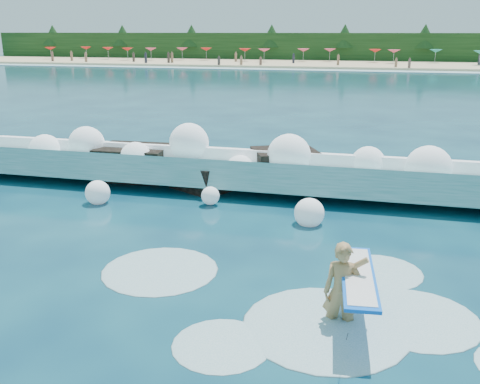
# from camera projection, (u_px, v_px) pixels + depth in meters

# --- Properties ---
(ground) EXTENTS (200.00, 200.00, 0.00)m
(ground) POSITION_uv_depth(u_px,v_px,m) (162.00, 256.00, 13.29)
(ground) COLOR #082941
(ground) RESTS_ON ground
(beach) EXTENTS (140.00, 20.00, 0.40)m
(beach) POSITION_uv_depth(u_px,v_px,m) (348.00, 64.00, 85.58)
(beach) COLOR tan
(beach) RESTS_ON ground
(wet_band) EXTENTS (140.00, 5.00, 0.08)m
(wet_band) POSITION_uv_depth(u_px,v_px,m) (343.00, 70.00, 75.42)
(wet_band) COLOR silver
(wet_band) RESTS_ON ground
(treeline) EXTENTS (140.00, 4.00, 5.00)m
(treeline) POSITION_uv_depth(u_px,v_px,m) (352.00, 48.00, 94.19)
(treeline) COLOR black
(treeline) RESTS_ON ground
(breaking_wave) EXTENTS (19.55, 2.98, 1.68)m
(breaking_wave) POSITION_uv_depth(u_px,v_px,m) (216.00, 170.00, 19.21)
(breaking_wave) COLOR teal
(breaking_wave) RESTS_ON ground
(rock_cluster) EXTENTS (8.42, 3.61, 1.53)m
(rock_cluster) POSITION_uv_depth(u_px,v_px,m) (200.00, 169.00, 19.67)
(rock_cluster) COLOR black
(rock_cluster) RESTS_ON ground
(surfer_with_board) EXTENTS (1.08, 3.07, 1.96)m
(surfer_with_board) POSITION_uv_depth(u_px,v_px,m) (346.00, 289.00, 10.07)
(surfer_with_board) COLOR #A9814F
(surfer_with_board) RESTS_ON ground
(wave_spray) EXTENTS (15.40, 4.56, 2.30)m
(wave_spray) POSITION_uv_depth(u_px,v_px,m) (226.00, 158.00, 18.70)
(wave_spray) COLOR white
(wave_spray) RESTS_ON ground
(surf_foam) EXTENTS (9.47, 5.72, 0.16)m
(surf_foam) POSITION_uv_depth(u_px,v_px,m) (302.00, 306.00, 10.88)
(surf_foam) COLOR silver
(surf_foam) RESTS_ON ground
(beach_umbrellas) EXTENTS (111.44, 6.58, 0.50)m
(beach_umbrellas) POSITION_uv_depth(u_px,v_px,m) (351.00, 51.00, 86.72)
(beach_umbrellas) COLOR red
(beach_umbrellas) RESTS_ON ground
(beachgoers) EXTENTS (100.18, 12.45, 1.93)m
(beachgoers) POSITION_uv_depth(u_px,v_px,m) (321.00, 59.00, 83.90)
(beachgoers) COLOR #3F332D
(beachgoers) RESTS_ON ground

